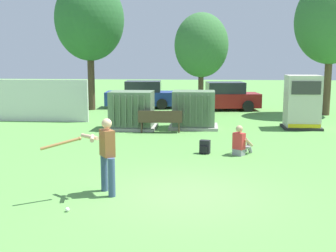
{
  "coord_description": "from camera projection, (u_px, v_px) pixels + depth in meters",
  "views": [
    {
      "loc": [
        0.46,
        -9.48,
        3.12
      ],
      "look_at": [
        -0.7,
        3.5,
        1.0
      ],
      "focal_mm": 46.26,
      "sensor_mm": 36.0,
      "label": 1
    }
  ],
  "objects": [
    {
      "name": "transformer_mid_west",
      "position": [
        194.0,
        110.0,
        18.79
      ],
      "size": [
        2.1,
        1.7,
        1.62
      ],
      "color": "#9E9B93",
      "rests_on": "ground"
    },
    {
      "name": "sports_ball",
      "position": [
        67.0,
        210.0,
        8.74
      ],
      "size": [
        0.09,
        0.09,
        0.09
      ],
      "primitive_type": "sphere",
      "color": "white",
      "rests_on": "ground"
    },
    {
      "name": "ground_plane",
      "position": [
        185.0,
        194.0,
        9.86
      ],
      "size": [
        96.0,
        96.0,
        0.0
      ],
      "primitive_type": "plane",
      "color": "#5B9947"
    },
    {
      "name": "seated_spectator",
      "position": [
        241.0,
        143.0,
        13.74
      ],
      "size": [
        0.7,
        0.77,
        0.96
      ],
      "color": "gray",
      "rests_on": "ground"
    },
    {
      "name": "tree_center_left",
      "position": [
        201.0,
        45.0,
        22.3
      ],
      "size": [
        2.78,
        2.78,
        5.32
      ],
      "color": "#4C3828",
      "rests_on": "ground"
    },
    {
      "name": "fence_panel",
      "position": [
        39.0,
        101.0,
        20.68
      ],
      "size": [
        4.8,
        0.12,
        2.0
      ],
      "primitive_type": "cube",
      "color": "silver",
      "rests_on": "ground"
    },
    {
      "name": "parked_car_left_of_center",
      "position": [
        223.0,
        97.0,
        25.06
      ],
      "size": [
        4.4,
        2.36,
        1.62
      ],
      "color": "maroon",
      "rests_on": "ground"
    },
    {
      "name": "transformer_west",
      "position": [
        132.0,
        111.0,
        18.61
      ],
      "size": [
        2.1,
        1.7,
        1.62
      ],
      "color": "#9E9B93",
      "rests_on": "ground"
    },
    {
      "name": "tree_center_right",
      "position": [
        331.0,
        21.0,
        22.25
      ],
      "size": [
        3.71,
        3.71,
        7.09
      ],
      "color": "brown",
      "rests_on": "ground"
    },
    {
      "name": "park_bench",
      "position": [
        160.0,
        120.0,
        17.68
      ],
      "size": [
        1.82,
        0.5,
        0.92
      ],
      "color": "#4C3828",
      "rests_on": "ground"
    },
    {
      "name": "generator_enclosure",
      "position": [
        302.0,
        102.0,
        18.61
      ],
      "size": [
        1.6,
        1.4,
        2.3
      ],
      "color": "#262626",
      "rests_on": "ground"
    },
    {
      "name": "batter",
      "position": [
        105.0,
        152.0,
        9.72
      ],
      "size": [
        1.47,
        1.12,
        1.74
      ],
      "color": "#384C75",
      "rests_on": "ground"
    },
    {
      "name": "backpack",
      "position": [
        205.0,
        147.0,
        13.92
      ],
      "size": [
        0.36,
        0.32,
        0.44
      ],
      "color": "black",
      "rests_on": "ground"
    },
    {
      "name": "tree_left",
      "position": [
        90.0,
        20.0,
        24.51
      ],
      "size": [
        3.92,
        3.92,
        7.49
      ],
      "color": "#4C3828",
      "rests_on": "ground"
    },
    {
      "name": "parked_car_leftmost",
      "position": [
        142.0,
        95.0,
        26.17
      ],
      "size": [
        4.3,
        2.13,
        1.62
      ],
      "color": "navy",
      "rests_on": "ground"
    }
  ]
}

